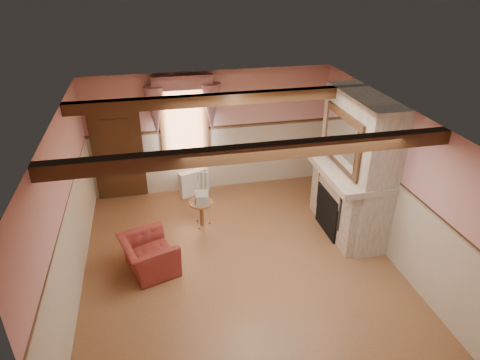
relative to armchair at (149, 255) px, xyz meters
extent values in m
cube|color=brown|center=(1.58, -0.12, -0.32)|extent=(5.50, 6.00, 0.01)
cube|color=silver|center=(1.58, -0.12, 2.48)|extent=(5.50, 6.00, 0.01)
cube|color=tan|center=(1.58, 2.88, 1.08)|extent=(5.50, 0.02, 2.80)
cube|color=tan|center=(1.58, -3.12, 1.08)|extent=(5.50, 0.02, 2.80)
cube|color=tan|center=(-1.17, -0.12, 1.08)|extent=(0.02, 6.00, 2.80)
cube|color=tan|center=(4.33, -0.12, 1.08)|extent=(0.02, 6.00, 2.80)
cube|color=black|center=(3.58, 0.48, 0.13)|extent=(0.20, 0.95, 0.90)
imported|color=maroon|center=(0.00, 0.00, 0.00)|extent=(1.11, 1.18, 0.63)
cylinder|color=brown|center=(1.10, 1.23, -0.04)|extent=(0.56, 0.56, 0.55)
cube|color=#B7AD8C|center=(1.12, 1.23, 0.33)|extent=(0.28, 0.34, 0.20)
cube|color=white|center=(1.10, 2.58, -0.02)|extent=(0.72, 0.42, 0.60)
imported|color=brown|center=(3.83, 0.53, 1.15)|extent=(0.36, 0.36, 0.09)
cube|color=black|center=(3.83, 1.03, 1.20)|extent=(0.14, 0.24, 0.20)
cylinder|color=gold|center=(3.83, 1.14, 1.24)|extent=(0.11, 0.11, 0.28)
cylinder|color=#9E1C13|center=(3.83, -0.03, 1.18)|extent=(0.06, 0.06, 0.16)
cylinder|color=gold|center=(3.83, 0.13, 1.16)|extent=(0.06, 0.06, 0.12)
cube|color=gray|center=(4.01, 0.48, 1.08)|extent=(0.85, 2.00, 2.80)
cube|color=gray|center=(3.83, 0.48, 1.04)|extent=(1.05, 2.05, 0.12)
cube|color=silver|center=(3.64, 0.48, 1.65)|extent=(0.06, 1.44, 1.04)
cube|color=black|center=(-0.52, 2.82, 0.73)|extent=(1.10, 0.10, 2.10)
cube|color=white|center=(0.98, 2.85, 1.33)|extent=(1.06, 0.08, 2.02)
cube|color=gray|center=(0.98, 2.76, 1.93)|extent=(1.30, 0.14, 1.40)
cube|color=black|center=(1.58, -1.32, 2.38)|extent=(5.50, 0.18, 0.20)
cube|color=black|center=(1.58, 1.08, 2.38)|extent=(5.50, 0.18, 0.20)
camera|label=1|loc=(0.27, -6.22, 4.61)|focal=32.00mm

